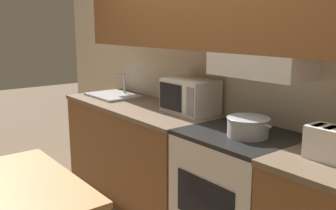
% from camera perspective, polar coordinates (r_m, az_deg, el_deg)
% --- Properties ---
extents(wall_back, '(5.54, 0.38, 2.55)m').
position_cam_1_polar(wall_back, '(3.06, 7.40, 9.47)').
color(wall_back, silver).
rests_on(wall_back, ground_plane).
extents(lower_counter_main, '(1.73, 0.69, 0.91)m').
position_cam_1_polar(lower_counter_main, '(3.64, -4.38, -6.84)').
color(lower_counter_main, brown).
rests_on(lower_counter_main, ground_plane).
extents(stove_range, '(0.75, 0.67, 0.91)m').
position_cam_1_polar(stove_range, '(2.76, 10.64, -13.29)').
color(stove_range, white).
rests_on(stove_range, ground_plane).
extents(cooking_pot, '(0.36, 0.29, 0.13)m').
position_cam_1_polar(cooking_pot, '(2.53, 12.11, -3.16)').
color(cooking_pot, '#B7BABF').
rests_on(cooking_pot, stove_range).
extents(microwave, '(0.45, 0.31, 0.28)m').
position_cam_1_polar(microwave, '(3.14, 3.36, 1.38)').
color(microwave, white).
rests_on(microwave, lower_counter_main).
extents(toaster, '(0.32, 0.16, 0.18)m').
position_cam_1_polar(toaster, '(2.20, 24.26, -5.60)').
color(toaster, white).
rests_on(toaster, lower_counter_right_stub).
extents(sink_basin, '(0.54, 0.39, 0.24)m').
position_cam_1_polar(sink_basin, '(3.92, -8.46, 1.52)').
color(sink_basin, '#B7BABF').
rests_on(sink_basin, lower_counter_main).
extents(dining_table, '(1.06, 0.75, 0.76)m').
position_cam_1_polar(dining_table, '(2.33, -23.40, -13.78)').
color(dining_table, '#B27F4C').
rests_on(dining_table, ground_plane).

